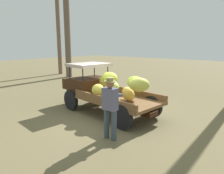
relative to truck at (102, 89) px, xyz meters
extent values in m
plane|color=brown|center=(-0.80, 0.32, -0.91)|extent=(60.00, 60.00, 0.00)
cube|color=#311A0C|center=(-0.44, 0.05, -0.46)|extent=(4.02, 0.86, 0.16)
cylinder|color=black|center=(1.09, 0.69, -0.51)|extent=(0.81, 0.22, 0.80)
cylinder|color=black|center=(0.92, -0.90, -0.51)|extent=(0.81, 0.22, 0.80)
cylinder|color=black|center=(-1.70, 0.98, -0.51)|extent=(0.81, 0.22, 0.80)
cylinder|color=black|center=(-1.86, -0.61, -0.51)|extent=(0.81, 0.22, 0.80)
cube|color=brown|center=(-0.88, 0.09, -0.28)|extent=(3.16, 2.03, 0.10)
cube|color=brown|center=(-0.80, 0.89, -0.12)|extent=(2.99, 0.39, 0.22)
cube|color=brown|center=(-0.97, -0.70, -0.12)|extent=(2.99, 0.39, 0.22)
cube|color=#311A0C|center=(0.81, -0.08, 0.05)|extent=(1.25, 1.63, 0.55)
cube|color=#311A0C|center=(1.70, -0.18, -0.01)|extent=(0.81, 1.13, 0.44)
cylinder|color=black|center=(1.31, 0.51, 0.60)|extent=(0.04, 0.04, 0.55)
cylinder|color=black|center=(1.18, -0.77, 0.60)|extent=(0.04, 0.04, 0.55)
cylinder|color=black|center=(0.44, 0.60, 0.60)|extent=(0.04, 0.04, 0.55)
cylinder|color=black|center=(0.30, -0.68, 0.60)|extent=(0.04, 0.04, 0.55)
cube|color=#B0A096|center=(0.81, -0.08, 0.87)|extent=(1.37, 1.64, 0.12)
ellipsoid|color=#B8BB47|center=(-1.92, 0.39, 0.45)|extent=(0.87, 0.85, 0.59)
ellipsoid|color=#B3C236|center=(-0.38, 0.01, 0.45)|extent=(0.82, 0.81, 0.60)
ellipsoid|color=gold|center=(0.26, -0.32, 0.18)|extent=(0.59, 0.57, 0.55)
ellipsoid|color=gold|center=(0.20, -0.30, 0.19)|extent=(0.81, 0.76, 0.54)
ellipsoid|color=gold|center=(-1.39, 0.23, 0.04)|extent=(0.68, 0.74, 0.64)
ellipsoid|color=gold|center=(-0.37, 0.64, 0.11)|extent=(0.54, 0.63, 0.56)
ellipsoid|color=#B0C44C|center=(-0.93, 0.53, 0.28)|extent=(0.54, 0.44, 0.39)
ellipsoid|color=#AAC239|center=(-1.30, -0.33, 0.35)|extent=(0.67, 0.52, 0.53)
cylinder|color=#36434E|center=(-1.72, 1.73, -0.48)|extent=(0.15, 0.15, 0.86)
cylinder|color=#36434E|center=(-1.98, 1.72, -0.48)|extent=(0.15, 0.15, 0.86)
cube|color=#555571|center=(-1.85, 1.73, 0.25)|extent=(0.41, 0.26, 0.60)
cylinder|color=#555571|center=(-1.75, 1.63, 0.34)|extent=(0.34, 0.37, 0.10)
cylinder|color=#555571|center=(-1.95, 1.62, 0.34)|extent=(0.32, 0.38, 0.10)
sphere|color=#955D44|center=(-1.85, 1.73, 0.66)|extent=(0.22, 0.22, 0.22)
cylinder|color=olive|center=(-1.85, 1.73, 0.73)|extent=(0.34, 0.34, 0.02)
cylinder|color=olive|center=(-1.85, 1.73, 0.79)|extent=(0.20, 0.20, 0.10)
cylinder|color=brown|center=(9.99, -5.48, 3.87)|extent=(0.35, 0.35, 9.56)
cylinder|color=brown|center=(8.03, -4.85, 3.68)|extent=(0.47, 0.47, 9.19)
camera|label=1|loc=(-5.40, 5.94, 1.71)|focal=33.76mm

